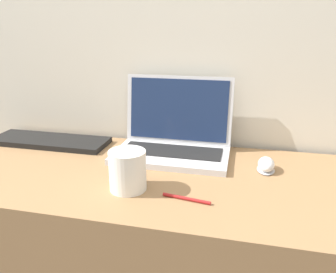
% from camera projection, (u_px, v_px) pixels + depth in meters
% --- Properties ---
extents(desk, '(1.47, 0.57, 0.71)m').
position_uv_depth(desk, '(164.00, 268.00, 1.12)').
color(desk, '#936D47').
rests_on(desk, ground_plane).
extents(laptop, '(0.39, 0.26, 0.26)m').
position_uv_depth(laptop, '(174.00, 137.00, 1.15)').
color(laptop, silver).
rests_on(laptop, desk).
extents(drink_cup, '(0.10, 0.10, 0.11)m').
position_uv_depth(drink_cup, '(128.00, 170.00, 0.89)').
color(drink_cup, white).
rests_on(drink_cup, desk).
extents(computer_mouse, '(0.05, 0.09, 0.04)m').
position_uv_depth(computer_mouse, '(266.00, 165.00, 1.02)').
color(computer_mouse, '#B2B2B7').
rests_on(computer_mouse, desk).
extents(external_keyboard, '(0.45, 0.15, 0.02)m').
position_uv_depth(external_keyboard, '(50.00, 141.00, 1.26)').
color(external_keyboard, black).
rests_on(external_keyboard, desk).
extents(pen, '(0.13, 0.03, 0.01)m').
position_uv_depth(pen, '(186.00, 199.00, 0.85)').
color(pen, '#A51E1E').
rests_on(pen, desk).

